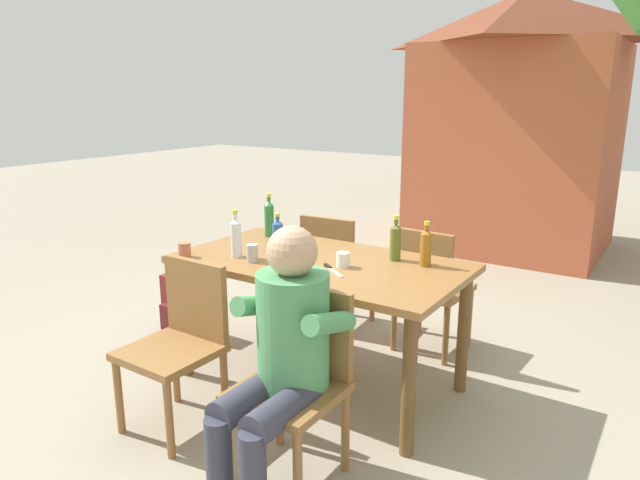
{
  "coord_description": "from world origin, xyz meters",
  "views": [
    {
      "loc": [
        1.75,
        -2.66,
        1.72
      ],
      "look_at": [
        0.0,
        0.0,
        0.9
      ],
      "focal_mm": 32.14,
      "sensor_mm": 36.0,
      "label": 1
    }
  ],
  "objects_px": {
    "chair_far_right": "(429,284)",
    "bottle_olive": "(395,241)",
    "chair_near_right": "(298,374)",
    "bottle_green": "(269,218)",
    "chair_near_left": "(181,336)",
    "chair_far_left": "(334,266)",
    "table_knife": "(332,270)",
    "bottle_clear": "(236,237)",
    "dining_table": "(320,276)",
    "brick_kiosk": "(518,118)",
    "backpack_by_near_side": "(183,306)",
    "bottle_blue": "(278,235)",
    "cup_white": "(343,260)",
    "cup_steel": "(252,253)",
    "bottle_amber": "(426,247)",
    "cup_terracotta": "(184,250)",
    "person_in_white_shirt": "(282,348)"
  },
  "relations": [
    {
      "from": "backpack_by_near_side",
      "to": "bottle_clear",
      "type": "bearing_deg",
      "value": -19.27
    },
    {
      "from": "bottle_green",
      "to": "person_in_white_shirt",
      "type": "bearing_deg",
      "value": -49.74
    },
    {
      "from": "cup_terracotta",
      "to": "cup_steel",
      "type": "distance_m",
      "value": 0.42
    },
    {
      "from": "chair_near_left",
      "to": "chair_far_left",
      "type": "height_order",
      "value": "same"
    },
    {
      "from": "backpack_by_near_side",
      "to": "bottle_green",
      "type": "bearing_deg",
      "value": 18.95
    },
    {
      "from": "bottle_olive",
      "to": "cup_terracotta",
      "type": "bearing_deg",
      "value": -149.86
    },
    {
      "from": "chair_far_right",
      "to": "backpack_by_near_side",
      "type": "distance_m",
      "value": 1.78
    },
    {
      "from": "bottle_blue",
      "to": "cup_terracotta",
      "type": "distance_m",
      "value": 0.56
    },
    {
      "from": "cup_terracotta",
      "to": "cup_white",
      "type": "bearing_deg",
      "value": 21.0
    },
    {
      "from": "bottle_blue",
      "to": "backpack_by_near_side",
      "type": "relative_size",
      "value": 0.54
    },
    {
      "from": "brick_kiosk",
      "to": "backpack_by_near_side",
      "type": "bearing_deg",
      "value": -108.49
    },
    {
      "from": "bottle_blue",
      "to": "dining_table",
      "type": "bearing_deg",
      "value": -4.79
    },
    {
      "from": "cup_terracotta",
      "to": "chair_near_right",
      "type": "bearing_deg",
      "value": -18.86
    },
    {
      "from": "dining_table",
      "to": "brick_kiosk",
      "type": "relative_size",
      "value": 0.6
    },
    {
      "from": "chair_far_left",
      "to": "person_in_white_shirt",
      "type": "distance_m",
      "value": 1.78
    },
    {
      "from": "cup_white",
      "to": "cup_terracotta",
      "type": "xyz_separation_m",
      "value": [
        -0.89,
        -0.34,
        0.0
      ]
    },
    {
      "from": "person_in_white_shirt",
      "to": "bottle_green",
      "type": "xyz_separation_m",
      "value": [
        -0.97,
        1.15,
        0.25
      ]
    },
    {
      "from": "chair_far_right",
      "to": "bottle_olive",
      "type": "relative_size",
      "value": 3.29
    },
    {
      "from": "dining_table",
      "to": "bottle_amber",
      "type": "xyz_separation_m",
      "value": [
        0.55,
        0.23,
        0.21
      ]
    },
    {
      "from": "bottle_green",
      "to": "bottle_clear",
      "type": "bearing_deg",
      "value": -73.58
    },
    {
      "from": "chair_near_left",
      "to": "cup_terracotta",
      "type": "distance_m",
      "value": 0.6
    },
    {
      "from": "dining_table",
      "to": "cup_terracotta",
      "type": "distance_m",
      "value": 0.81
    },
    {
      "from": "bottle_clear",
      "to": "cup_white",
      "type": "distance_m",
      "value": 0.66
    },
    {
      "from": "cup_steel",
      "to": "dining_table",
      "type": "bearing_deg",
      "value": 38.43
    },
    {
      "from": "chair_near_left",
      "to": "bottle_amber",
      "type": "height_order",
      "value": "bottle_amber"
    },
    {
      "from": "chair_far_right",
      "to": "chair_near_left",
      "type": "height_order",
      "value": "same"
    },
    {
      "from": "cup_steel",
      "to": "table_knife",
      "type": "height_order",
      "value": "cup_steel"
    },
    {
      "from": "chair_far_right",
      "to": "dining_table",
      "type": "bearing_deg",
      "value": -116.17
    },
    {
      "from": "bottle_blue",
      "to": "bottle_clear",
      "type": "bearing_deg",
      "value": -117.81
    },
    {
      "from": "bottle_olive",
      "to": "brick_kiosk",
      "type": "height_order",
      "value": "brick_kiosk"
    },
    {
      "from": "chair_near_right",
      "to": "bottle_amber",
      "type": "height_order",
      "value": "bottle_amber"
    },
    {
      "from": "chair_far_right",
      "to": "bottle_clear",
      "type": "xyz_separation_m",
      "value": [
        -0.82,
        -0.96,
        0.41
      ]
    },
    {
      "from": "chair_near_right",
      "to": "person_in_white_shirt",
      "type": "distance_m",
      "value": 0.2
    },
    {
      "from": "chair_far_right",
      "to": "bottle_olive",
      "type": "distance_m",
      "value": 0.65
    },
    {
      "from": "bottle_clear",
      "to": "brick_kiosk",
      "type": "height_order",
      "value": "brick_kiosk"
    },
    {
      "from": "cup_steel",
      "to": "bottle_amber",
      "type": "bearing_deg",
      "value": 28.74
    },
    {
      "from": "chair_near_right",
      "to": "bottle_green",
      "type": "bearing_deg",
      "value": 133.09
    },
    {
      "from": "bottle_blue",
      "to": "bottle_green",
      "type": "bearing_deg",
      "value": 136.21
    },
    {
      "from": "bottle_clear",
      "to": "cup_steel",
      "type": "height_order",
      "value": "bottle_clear"
    },
    {
      "from": "chair_near_right",
      "to": "cup_white",
      "type": "relative_size",
      "value": 10.46
    },
    {
      "from": "chair_near_right",
      "to": "bottle_olive",
      "type": "relative_size",
      "value": 3.29
    },
    {
      "from": "chair_near_right",
      "to": "table_knife",
      "type": "height_order",
      "value": "chair_near_right"
    },
    {
      "from": "chair_far_right",
      "to": "chair_near_left",
      "type": "distance_m",
      "value": 1.68
    },
    {
      "from": "bottle_olive",
      "to": "backpack_by_near_side",
      "type": "height_order",
      "value": "bottle_olive"
    },
    {
      "from": "cup_terracotta",
      "to": "brick_kiosk",
      "type": "distance_m",
      "value": 4.41
    },
    {
      "from": "bottle_green",
      "to": "cup_white",
      "type": "xyz_separation_m",
      "value": [
        0.78,
        -0.33,
        -0.09
      ]
    },
    {
      "from": "chair_far_right",
      "to": "cup_steel",
      "type": "relative_size",
      "value": 8.5
    },
    {
      "from": "chair_far_left",
      "to": "bottle_blue",
      "type": "xyz_separation_m",
      "value": [
        0.04,
        -0.73,
        0.39
      ]
    },
    {
      "from": "chair_near_left",
      "to": "chair_far_left",
      "type": "relative_size",
      "value": 1.0
    },
    {
      "from": "bottle_green",
      "to": "backpack_by_near_side",
      "type": "xyz_separation_m",
      "value": [
        -0.65,
        -0.22,
        -0.7
      ]
    }
  ]
}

